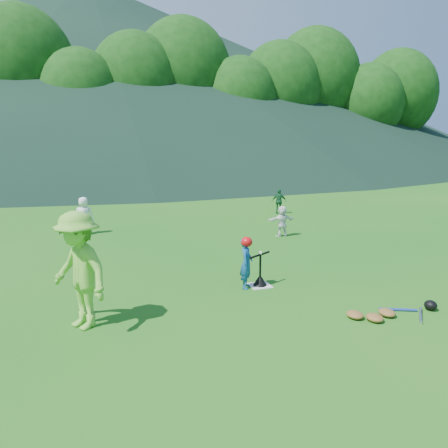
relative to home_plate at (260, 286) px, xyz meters
name	(u,v)px	position (x,y,z in m)	size (l,w,h in m)	color
ground	(260,286)	(0.00, 0.00, -0.01)	(120.00, 120.00, 0.00)	#165F15
home_plate	(260,286)	(0.00, 0.00, 0.00)	(0.45, 0.45, 0.02)	silver
baseball	(260,253)	(0.00, 0.00, 0.73)	(0.08, 0.08, 0.08)	white
batter_child	(246,263)	(-0.32, -0.01, 0.53)	(0.40, 0.26, 1.08)	#134D88
adult_coach	(79,271)	(-3.65, -0.99, 0.98)	(1.28, 0.73, 1.98)	#72C239
fielder_a	(84,216)	(-3.52, 6.66, 0.61)	(0.61, 0.40, 1.25)	white
fielder_c	(279,201)	(4.35, 8.33, 0.52)	(0.62, 0.26, 1.05)	#1A5930
fielder_d	(282,221)	(2.58, 4.32, 0.49)	(0.93, 0.30, 1.01)	white
batting_tee	(260,280)	(0.00, 0.00, 0.12)	(0.30, 0.30, 0.68)	black
batter_gear	(248,243)	(-0.30, -0.01, 0.97)	(0.71, 0.32, 0.45)	red
equipment_pile	(388,313)	(1.54, -2.22, 0.06)	(1.80, 0.80, 0.19)	olive
outfield_fence	(127,169)	(0.00, 28.00, 0.69)	(70.07, 0.08, 1.33)	gray
tree_line	(119,82)	(0.20, 33.83, 8.20)	(70.04, 11.40, 14.82)	#382314
distant_hills	(52,73)	(-7.63, 81.81, 14.97)	(155.00, 140.00, 32.00)	black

